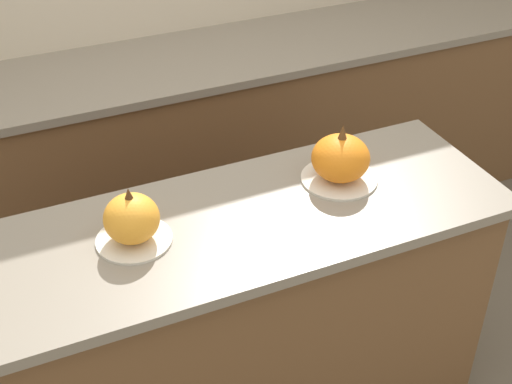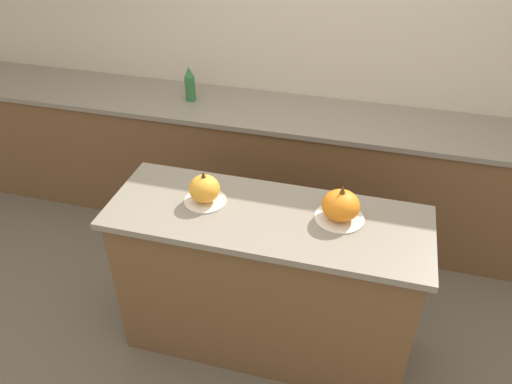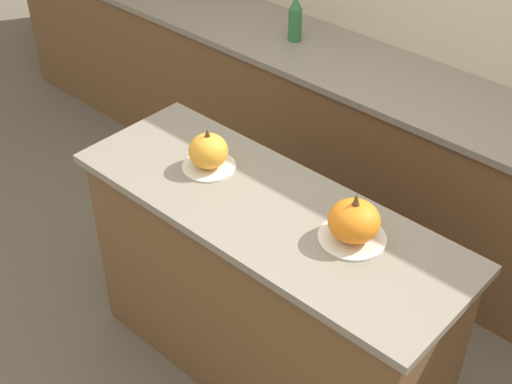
% 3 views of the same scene
% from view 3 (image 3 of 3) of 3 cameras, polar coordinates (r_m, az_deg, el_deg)
% --- Properties ---
extents(ground_plane, '(12.00, 12.00, 0.00)m').
position_cam_3_polar(ground_plane, '(3.27, 0.67, -13.99)').
color(ground_plane, '#665B4C').
extents(wall_back, '(8.00, 0.06, 2.50)m').
position_cam_3_polar(wall_back, '(3.55, 17.61, 14.20)').
color(wall_back, beige).
rests_on(wall_back, ground_plane).
extents(kitchen_island, '(1.58, 0.57, 0.93)m').
position_cam_3_polar(kitchen_island, '(2.91, 0.74, -8.23)').
color(kitchen_island, brown).
rests_on(kitchen_island, ground_plane).
extents(back_counter, '(6.00, 0.60, 0.91)m').
position_cam_3_polar(back_counter, '(3.67, 12.92, 1.46)').
color(back_counter, brown).
rests_on(back_counter, ground_plane).
extents(pumpkin_cake_left, '(0.21, 0.21, 0.18)m').
position_cam_3_polar(pumpkin_cake_left, '(2.76, -3.83, 3.18)').
color(pumpkin_cake_left, silver).
rests_on(pumpkin_cake_left, kitchen_island).
extents(pumpkin_cake_right, '(0.24, 0.24, 0.19)m').
position_cam_3_polar(pumpkin_cake_right, '(2.44, 7.83, -2.41)').
color(pumpkin_cake_right, silver).
rests_on(pumpkin_cake_right, kitchen_island).
extents(bottle_tall, '(0.07, 0.07, 0.25)m').
position_cam_3_polar(bottle_tall, '(3.79, 3.15, 13.66)').
color(bottle_tall, '#2D6B38').
rests_on(bottle_tall, back_counter).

